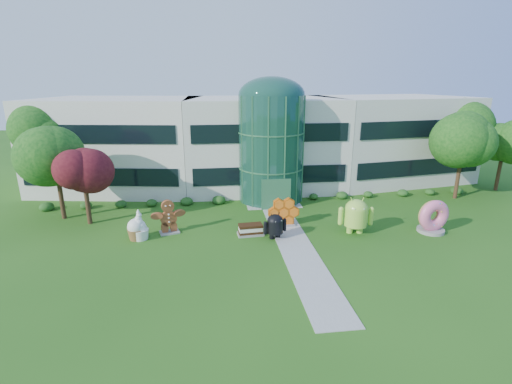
{
  "coord_description": "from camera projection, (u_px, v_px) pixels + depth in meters",
  "views": [
    {
      "loc": [
        -5.7,
        -21.86,
        11.15
      ],
      "look_at": [
        -2.17,
        6.0,
        2.6
      ],
      "focal_mm": 26.0,
      "sensor_mm": 36.0,
      "label": 1
    }
  ],
  "objects": [
    {
      "name": "froyo",
      "position": [
        139.0,
        224.0,
        26.68
      ],
      "size": [
        1.43,
        1.43,
        2.29
      ],
      "primitive_type": null,
      "rotation": [
        0.0,
        0.0,
        -0.08
      ],
      "color": "white",
      "rests_on": "ground"
    },
    {
      "name": "gingerbread",
      "position": [
        168.0,
        216.0,
        27.73
      ],
      "size": [
        3.05,
        1.85,
        2.64
      ],
      "primitive_type": null,
      "rotation": [
        0.0,
        0.0,
        0.28
      ],
      "color": "brown",
      "rests_on": "ground"
    },
    {
      "name": "building",
      "position": [
        262.0,
        142.0,
        40.41
      ],
      "size": [
        46.0,
        15.0,
        9.3
      ],
      "primitive_type": null,
      "color": "beige",
      "rests_on": "ground"
    },
    {
      "name": "ice_cream_sandwich",
      "position": [
        251.0,
        230.0,
        27.6
      ],
      "size": [
        2.0,
        1.11,
        0.86
      ],
      "primitive_type": null,
      "rotation": [
        0.0,
        0.0,
        0.07
      ],
      "color": "black",
      "rests_on": "ground"
    },
    {
      "name": "walkway",
      "position": [
        293.0,
        241.0,
        26.57
      ],
      "size": [
        2.4,
        20.0,
        0.04
      ],
      "primitive_type": "cube",
      "color": "#9E9E93",
      "rests_on": "ground"
    },
    {
      "name": "cupcake",
      "position": [
        136.0,
        229.0,
        26.77
      ],
      "size": [
        1.6,
        1.6,
        1.6
      ],
      "primitive_type": null,
      "rotation": [
        0.0,
        0.0,
        -0.23
      ],
      "color": "white",
      "rests_on": "ground"
    },
    {
      "name": "android_black",
      "position": [
        275.0,
        224.0,
        26.86
      ],
      "size": [
        2.18,
        1.76,
        2.15
      ],
      "primitive_type": null,
      "rotation": [
        0.0,
        0.0,
        0.29
      ],
      "color": "black",
      "rests_on": "ground"
    },
    {
      "name": "android_green",
      "position": [
        356.0,
        213.0,
        27.67
      ],
      "size": [
        2.96,
        2.18,
        3.11
      ],
      "primitive_type": null,
      "rotation": [
        0.0,
        0.0,
        -0.13
      ],
      "color": "#A0D845",
      "rests_on": "ground"
    },
    {
      "name": "ground",
      "position": [
        300.0,
        254.0,
        24.68
      ],
      "size": [
        140.0,
        140.0,
        0.0
      ],
      "primitive_type": "plane",
      "color": "#215114",
      "rests_on": "ground"
    },
    {
      "name": "tree_red",
      "position": [
        85.0,
        188.0,
        29.06
      ],
      "size": [
        4.0,
        4.0,
        6.0
      ],
      "primitive_type": null,
      "color": "#3F0C14",
      "rests_on": "ground"
    },
    {
      "name": "honeycomb",
      "position": [
        284.0,
        213.0,
        29.2
      ],
      "size": [
        2.67,
        1.04,
        2.07
      ],
      "primitive_type": null,
      "rotation": [
        0.0,
        0.0,
        0.04
      ],
      "color": "orange",
      "rests_on": "ground"
    },
    {
      "name": "donut",
      "position": [
        433.0,
        216.0,
        27.95
      ],
      "size": [
        2.62,
        1.5,
        2.59
      ],
      "primitive_type": null,
      "rotation": [
        0.0,
        0.0,
        0.13
      ],
      "color": "#F45C87",
      "rests_on": "ground"
    },
    {
      "name": "atrium",
      "position": [
        271.0,
        149.0,
        34.64
      ],
      "size": [
        6.0,
        6.0,
        9.8
      ],
      "primitive_type": "cylinder",
      "color": "#194738",
      "rests_on": "ground"
    },
    {
      "name": "trees_backdrop",
      "position": [
        269.0,
        154.0,
        35.8
      ],
      "size": [
        52.0,
        8.0,
        8.4
      ],
      "primitive_type": null,
      "color": "#104211",
      "rests_on": "ground"
    }
  ]
}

